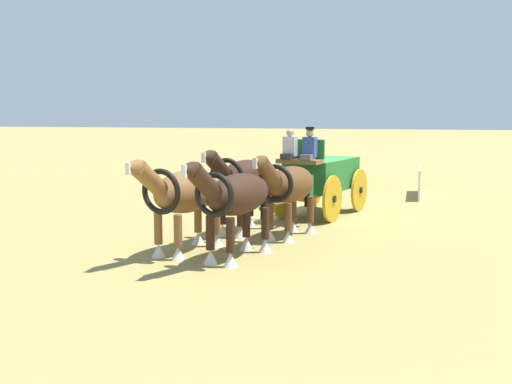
% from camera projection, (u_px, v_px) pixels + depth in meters
% --- Properties ---
extents(ground_plane, '(220.00, 220.00, 0.00)m').
position_uv_depth(ground_plane, '(322.00, 214.00, 18.93)').
color(ground_plane, '#9E8C4C').
extents(show_wagon, '(5.93, 2.38, 2.72)m').
position_uv_depth(show_wagon, '(320.00, 176.00, 18.62)').
color(show_wagon, '#236B2D').
rests_on(show_wagon, ground).
extents(draft_horse_rear_near, '(2.93, 1.28, 2.15)m').
position_uv_depth(draft_horse_rear_near, '(288.00, 187.00, 15.15)').
color(draft_horse_rear_near, brown).
rests_on(draft_horse_rear_near, ground).
extents(draft_horse_rear_off, '(3.10, 1.37, 2.24)m').
position_uv_depth(draft_horse_rear_off, '(243.00, 181.00, 15.76)').
color(draft_horse_rear_off, '#331E14').
rests_on(draft_horse_rear_off, ground).
extents(draft_horse_lead_near, '(3.17, 1.31, 2.19)m').
position_uv_depth(draft_horse_lead_near, '(235.00, 198.00, 12.87)').
color(draft_horse_lead_near, '#331E14').
rests_on(draft_horse_lead_near, ground).
extents(draft_horse_lead_off, '(3.19, 1.38, 2.19)m').
position_uv_depth(draft_horse_lead_off, '(184.00, 194.00, 13.50)').
color(draft_horse_lead_off, brown).
rests_on(draft_horse_lead_off, ground).
extents(sponsor_banner, '(3.20, 0.16, 1.10)m').
position_uv_depth(sponsor_banner, '(419.00, 182.00, 23.05)').
color(sponsor_banner, silver).
rests_on(sponsor_banner, ground).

